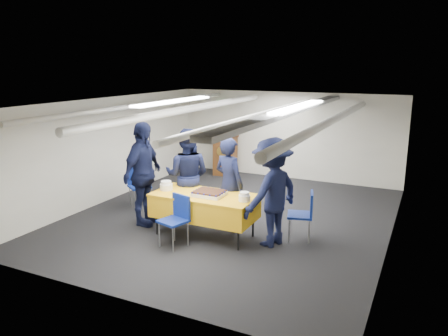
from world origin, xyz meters
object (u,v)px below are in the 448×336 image
(sailor_c, at_px, (143,174))
(sailor_d, at_px, (272,192))
(serving_table, at_px, (204,206))
(chair_right, at_px, (305,211))
(sheet_cake, at_px, (209,193))
(chair_left, at_px, (138,182))
(chair_near, at_px, (177,215))
(sailor_b, at_px, (187,176))
(sailor_a, at_px, (229,184))
(podium, at_px, (225,153))

(sailor_c, relative_size, sailor_d, 1.07)
(serving_table, height_order, chair_right, chair_right)
(sheet_cake, bearing_deg, chair_left, 157.49)
(chair_near, height_order, sailor_c, sailor_c)
(chair_right, height_order, sailor_b, sailor_b)
(chair_left, height_order, sailor_a, sailor_a)
(serving_table, relative_size, sailor_b, 1.01)
(sheet_cake, xyz_separation_m, sailor_c, (-1.44, 0.06, 0.18))
(chair_near, distance_m, sailor_b, 1.25)
(sailor_d, bearing_deg, chair_left, -81.39)
(serving_table, bearing_deg, chair_left, 157.25)
(chair_near, bearing_deg, chair_left, 142.23)
(chair_right, distance_m, chair_left, 3.77)
(serving_table, bearing_deg, sheet_cake, -17.98)
(sailor_c, height_order, sailor_d, sailor_c)
(podium, distance_m, sailor_a, 4.09)
(sheet_cake, distance_m, chair_right, 1.69)
(chair_right, distance_m, sailor_d, 0.74)
(podium, height_order, sailor_b, sailor_b)
(chair_near, distance_m, chair_right, 2.21)
(sailor_a, bearing_deg, chair_near, 82.99)
(podium, bearing_deg, sailor_a, -63.48)
(sailor_c, bearing_deg, chair_right, -83.66)
(chair_left, bearing_deg, sheet_cake, -22.51)
(podium, distance_m, sailor_c, 4.14)
(sailor_b, height_order, sailor_d, sailor_d)
(serving_table, bearing_deg, podium, 110.73)
(chair_right, distance_m, sailor_b, 2.35)
(sheet_cake, distance_m, chair_left, 2.41)
(chair_near, height_order, sailor_a, sailor_a)
(serving_table, bearing_deg, chair_near, -111.06)
(sheet_cake, height_order, chair_right, chair_right)
(sailor_c, bearing_deg, sailor_a, -77.90)
(serving_table, xyz_separation_m, chair_right, (1.66, 0.58, -0.03))
(sailor_a, bearing_deg, sailor_d, 177.68)
(chair_near, distance_m, sailor_a, 1.21)
(podium, xyz_separation_m, sailor_c, (0.25, -4.11, 0.38))
(chair_right, distance_m, sailor_a, 1.45)
(chair_near, bearing_deg, sailor_d, 26.93)
(chair_near, bearing_deg, sailor_c, 151.49)
(chair_near, distance_m, sailor_d, 1.64)
(chair_left, bearing_deg, serving_table, -22.75)
(sailor_d, bearing_deg, sailor_c, -66.12)
(sheet_cake, xyz_separation_m, chair_right, (1.55, 0.61, -0.28))
(sheet_cake, height_order, sailor_a, sailor_a)
(chair_near, height_order, sailor_d, sailor_d)
(podium, bearing_deg, chair_left, -99.13)
(podium, xyz_separation_m, chair_left, (-0.52, -3.26, -0.08))
(sailor_b, bearing_deg, podium, -89.59)
(chair_left, bearing_deg, sailor_c, -47.89)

